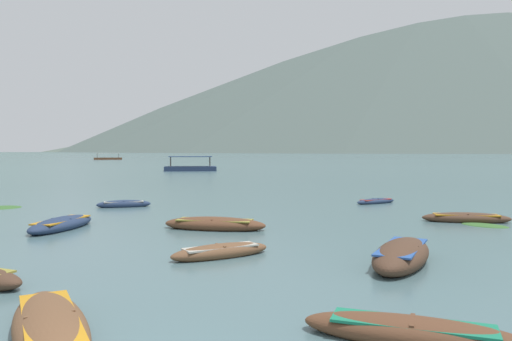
{
  "coord_description": "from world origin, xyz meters",
  "views": [
    {
      "loc": [
        1.97,
        -5.69,
        3.28
      ],
      "look_at": [
        -0.18,
        39.56,
        1.41
      ],
      "focal_mm": 34.14,
      "sensor_mm": 36.0,
      "label": 1
    }
  ],
  "objects_px": {
    "rowboat_4": "(412,332)",
    "ferry_1": "(108,158)",
    "rowboat_6": "(215,224)",
    "rowboat_12": "(50,327)",
    "rowboat_5": "(466,218)",
    "rowboat_8": "(62,224)",
    "rowboat_9": "(402,255)",
    "rowboat_10": "(124,204)",
    "rowboat_3": "(376,201)",
    "rowboat_2": "(221,252)",
    "ferry_0": "(190,168)"
  },
  "relations": [
    {
      "from": "rowboat_10",
      "to": "ferry_1",
      "type": "distance_m",
      "value": 153.18
    },
    {
      "from": "rowboat_8",
      "to": "rowboat_10",
      "type": "xyz_separation_m",
      "value": [
        0.08,
        7.9,
        -0.03
      ]
    },
    {
      "from": "rowboat_2",
      "to": "rowboat_10",
      "type": "height_order",
      "value": "rowboat_10"
    },
    {
      "from": "rowboat_3",
      "to": "rowboat_4",
      "type": "xyz_separation_m",
      "value": [
        -3.72,
        -22.04,
        0.04
      ]
    },
    {
      "from": "rowboat_4",
      "to": "rowboat_12",
      "type": "xyz_separation_m",
      "value": [
        -6.27,
        -0.12,
        0.02
      ]
    },
    {
      "from": "rowboat_6",
      "to": "ferry_0",
      "type": "relative_size",
      "value": 0.52
    },
    {
      "from": "rowboat_3",
      "to": "rowboat_10",
      "type": "bearing_deg",
      "value": -169.99
    },
    {
      "from": "rowboat_4",
      "to": "rowboat_5",
      "type": "bearing_deg",
      "value": 66.22
    },
    {
      "from": "ferry_1",
      "to": "rowboat_5",
      "type": "bearing_deg",
      "value": -64.87
    },
    {
      "from": "rowboat_4",
      "to": "rowboat_10",
      "type": "height_order",
      "value": "rowboat_4"
    },
    {
      "from": "rowboat_6",
      "to": "rowboat_12",
      "type": "relative_size",
      "value": 1.03
    },
    {
      "from": "rowboat_2",
      "to": "rowboat_9",
      "type": "bearing_deg",
      "value": -7.64
    },
    {
      "from": "rowboat_10",
      "to": "rowboat_12",
      "type": "xyz_separation_m",
      "value": [
        5.01,
        -19.51,
        0.03
      ]
    },
    {
      "from": "rowboat_4",
      "to": "rowboat_5",
      "type": "relative_size",
      "value": 0.97
    },
    {
      "from": "rowboat_2",
      "to": "rowboat_3",
      "type": "bearing_deg",
      "value": 63.37
    },
    {
      "from": "rowboat_12",
      "to": "ferry_1",
      "type": "height_order",
      "value": "ferry_1"
    },
    {
      "from": "rowboat_2",
      "to": "rowboat_3",
      "type": "distance_m",
      "value": 17.39
    },
    {
      "from": "rowboat_3",
      "to": "ferry_1",
      "type": "relative_size",
      "value": 0.29
    },
    {
      "from": "rowboat_6",
      "to": "rowboat_8",
      "type": "bearing_deg",
      "value": -177.95
    },
    {
      "from": "rowboat_2",
      "to": "rowboat_12",
      "type": "relative_size",
      "value": 0.75
    },
    {
      "from": "rowboat_8",
      "to": "rowboat_12",
      "type": "distance_m",
      "value": 12.68
    },
    {
      "from": "rowboat_9",
      "to": "ferry_0",
      "type": "relative_size",
      "value": 0.51
    },
    {
      "from": "rowboat_4",
      "to": "rowboat_5",
      "type": "distance_m",
      "value": 15.64
    },
    {
      "from": "rowboat_8",
      "to": "rowboat_9",
      "type": "relative_size",
      "value": 0.95
    },
    {
      "from": "rowboat_9",
      "to": "rowboat_6",
      "type": "bearing_deg",
      "value": 136.31
    },
    {
      "from": "rowboat_4",
      "to": "rowboat_10",
      "type": "xyz_separation_m",
      "value": [
        -11.28,
        19.4,
        -0.01
      ]
    },
    {
      "from": "ferry_0",
      "to": "rowboat_4",
      "type": "bearing_deg",
      "value": -76.56
    },
    {
      "from": "rowboat_10",
      "to": "rowboat_3",
      "type": "bearing_deg",
      "value": 10.01
    },
    {
      "from": "rowboat_8",
      "to": "rowboat_10",
      "type": "distance_m",
      "value": 7.91
    },
    {
      "from": "rowboat_12",
      "to": "ferry_1",
      "type": "bearing_deg",
      "value": 109.33
    },
    {
      "from": "ferry_0",
      "to": "rowboat_5",
      "type": "bearing_deg",
      "value": -67.4
    },
    {
      "from": "rowboat_5",
      "to": "rowboat_8",
      "type": "xyz_separation_m",
      "value": [
        -17.67,
        -2.82,
        0.02
      ]
    },
    {
      "from": "ferry_0",
      "to": "ferry_1",
      "type": "bearing_deg",
      "value": 116.55
    },
    {
      "from": "rowboat_4",
      "to": "ferry_1",
      "type": "distance_m",
      "value": 175.31
    },
    {
      "from": "rowboat_10",
      "to": "rowboat_4",
      "type": "bearing_deg",
      "value": -59.82
    },
    {
      "from": "rowboat_8",
      "to": "rowboat_9",
      "type": "distance_m",
      "value": 13.85
    },
    {
      "from": "rowboat_4",
      "to": "ferry_1",
      "type": "bearing_deg",
      "value": 111.27
    },
    {
      "from": "rowboat_4",
      "to": "rowboat_3",
      "type": "bearing_deg",
      "value": 80.41
    },
    {
      "from": "rowboat_3",
      "to": "ferry_0",
      "type": "xyz_separation_m",
      "value": [
        -20.24,
        47.09,
        0.32
      ]
    },
    {
      "from": "rowboat_4",
      "to": "rowboat_2",
      "type": "bearing_deg",
      "value": 122.08
    },
    {
      "from": "rowboat_6",
      "to": "rowboat_12",
      "type": "xyz_separation_m",
      "value": [
        -1.32,
        -11.84,
        -0.01
      ]
    },
    {
      "from": "rowboat_2",
      "to": "rowboat_4",
      "type": "xyz_separation_m",
      "value": [
        4.07,
        -6.5,
        0.01
      ]
    },
    {
      "from": "rowboat_4",
      "to": "rowboat_12",
      "type": "distance_m",
      "value": 6.27
    },
    {
      "from": "rowboat_10",
      "to": "rowboat_12",
      "type": "height_order",
      "value": "rowboat_12"
    },
    {
      "from": "rowboat_2",
      "to": "rowboat_6",
      "type": "distance_m",
      "value": 5.3
    },
    {
      "from": "rowboat_6",
      "to": "rowboat_10",
      "type": "distance_m",
      "value": 9.95
    },
    {
      "from": "ferry_0",
      "to": "ferry_1",
      "type": "height_order",
      "value": "same"
    },
    {
      "from": "rowboat_8",
      "to": "ferry_1",
      "type": "xyz_separation_m",
      "value": [
        -52.24,
        151.87,
        0.25
      ]
    },
    {
      "from": "rowboat_8",
      "to": "ferry_1",
      "type": "bearing_deg",
      "value": 108.98
    },
    {
      "from": "rowboat_4",
      "to": "rowboat_8",
      "type": "relative_size",
      "value": 0.92
    }
  ]
}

